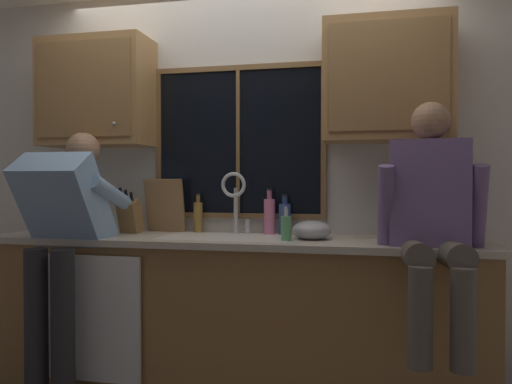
{
  "coord_description": "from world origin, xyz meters",
  "views": [
    {
      "loc": [
        0.79,
        -3.24,
        1.26
      ],
      "look_at": [
        0.15,
        -0.3,
        1.2
      ],
      "focal_mm": 34.95,
      "sensor_mm": 36.0,
      "label": 1
    }
  ],
  "objects_px": {
    "person_standing": "(64,232)",
    "bottle_tall_clear": "(269,215)",
    "bottle_amber_small": "(285,218)",
    "person_sitting_on_counter": "(432,212)",
    "mixing_bowl": "(312,230)",
    "soap_dispenser": "(286,228)",
    "bottle_green_glass": "(198,216)",
    "cutting_board": "(165,206)",
    "knife_block": "(130,217)"
  },
  "relations": [
    {
      "from": "person_sitting_on_counter",
      "to": "mixing_bowl",
      "type": "xyz_separation_m",
      "value": [
        -0.64,
        0.27,
        -0.13
      ]
    },
    {
      "from": "knife_block",
      "to": "bottle_tall_clear",
      "type": "relative_size",
      "value": 1.08
    },
    {
      "from": "person_standing",
      "to": "bottle_tall_clear",
      "type": "distance_m",
      "value": 1.26
    },
    {
      "from": "mixing_bowl",
      "to": "bottle_green_glass",
      "type": "height_order",
      "value": "bottle_green_glass"
    },
    {
      "from": "person_sitting_on_counter",
      "to": "bottle_tall_clear",
      "type": "height_order",
      "value": "person_sitting_on_counter"
    },
    {
      "from": "cutting_board",
      "to": "bottle_tall_clear",
      "type": "distance_m",
      "value": 0.72
    },
    {
      "from": "soap_dispenser",
      "to": "cutting_board",
      "type": "bearing_deg",
      "value": 159.64
    },
    {
      "from": "mixing_bowl",
      "to": "bottle_amber_small",
      "type": "height_order",
      "value": "bottle_amber_small"
    },
    {
      "from": "knife_block",
      "to": "bottle_tall_clear",
      "type": "xyz_separation_m",
      "value": [
        0.91,
        0.12,
        0.01
      ]
    },
    {
      "from": "person_sitting_on_counter",
      "to": "bottle_amber_small",
      "type": "distance_m",
      "value": 0.97
    },
    {
      "from": "soap_dispenser",
      "to": "bottle_green_glass",
      "type": "distance_m",
      "value": 0.74
    },
    {
      "from": "person_sitting_on_counter",
      "to": "bottle_tall_clear",
      "type": "bearing_deg",
      "value": 153.1
    },
    {
      "from": "cutting_board",
      "to": "mixing_bowl",
      "type": "xyz_separation_m",
      "value": [
        1.01,
        -0.21,
        -0.13
      ]
    },
    {
      "from": "person_sitting_on_counter",
      "to": "knife_block",
      "type": "relative_size",
      "value": 3.92
    },
    {
      "from": "person_sitting_on_counter",
      "to": "mixing_bowl",
      "type": "height_order",
      "value": "person_sitting_on_counter"
    },
    {
      "from": "person_sitting_on_counter",
      "to": "knife_block",
      "type": "distance_m",
      "value": 1.89
    },
    {
      "from": "knife_block",
      "to": "bottle_tall_clear",
      "type": "height_order",
      "value": "knife_block"
    },
    {
      "from": "person_sitting_on_counter",
      "to": "bottle_tall_clear",
      "type": "relative_size",
      "value": 4.24
    },
    {
      "from": "person_sitting_on_counter",
      "to": "soap_dispenser",
      "type": "height_order",
      "value": "person_sitting_on_counter"
    },
    {
      "from": "mixing_bowl",
      "to": "bottle_green_glass",
      "type": "bearing_deg",
      "value": 163.69
    },
    {
      "from": "person_standing",
      "to": "bottle_green_glass",
      "type": "relative_size",
      "value": 5.99
    },
    {
      "from": "person_sitting_on_counter",
      "to": "cutting_board",
      "type": "distance_m",
      "value": 1.73
    },
    {
      "from": "person_sitting_on_counter",
      "to": "bottle_green_glass",
      "type": "relative_size",
      "value": 4.8
    },
    {
      "from": "person_standing",
      "to": "knife_block",
      "type": "relative_size",
      "value": 4.88
    },
    {
      "from": "bottle_tall_clear",
      "to": "knife_block",
      "type": "bearing_deg",
      "value": -172.62
    },
    {
      "from": "knife_block",
      "to": "bottle_green_glass",
      "type": "relative_size",
      "value": 1.23
    },
    {
      "from": "person_standing",
      "to": "cutting_board",
      "type": "bearing_deg",
      "value": 51.94
    },
    {
      "from": "person_standing",
      "to": "bottle_tall_clear",
      "type": "height_order",
      "value": "person_standing"
    },
    {
      "from": "person_standing",
      "to": "soap_dispenser",
      "type": "relative_size",
      "value": 7.93
    },
    {
      "from": "bottle_tall_clear",
      "to": "bottle_amber_small",
      "type": "distance_m",
      "value": 0.1
    },
    {
      "from": "person_standing",
      "to": "cutting_board",
      "type": "xyz_separation_m",
      "value": [
        0.42,
        0.53,
        0.13
      ]
    },
    {
      "from": "cutting_board",
      "to": "knife_block",
      "type": "bearing_deg",
      "value": -146.78
    },
    {
      "from": "bottle_tall_clear",
      "to": "bottle_amber_small",
      "type": "relative_size",
      "value": 1.15
    },
    {
      "from": "bottle_green_glass",
      "to": "bottle_amber_small",
      "type": "height_order",
      "value": "bottle_green_glass"
    },
    {
      "from": "bottle_green_glass",
      "to": "person_standing",
      "type": "bearing_deg",
      "value": -139.6
    },
    {
      "from": "person_standing",
      "to": "cutting_board",
      "type": "height_order",
      "value": "person_standing"
    },
    {
      "from": "bottle_green_glass",
      "to": "cutting_board",
      "type": "bearing_deg",
      "value": -175.54
    },
    {
      "from": "bottle_amber_small",
      "to": "cutting_board",
      "type": "bearing_deg",
      "value": 179.72
    },
    {
      "from": "bottle_green_glass",
      "to": "bottle_tall_clear",
      "type": "height_order",
      "value": "bottle_tall_clear"
    },
    {
      "from": "soap_dispenser",
      "to": "bottle_tall_clear",
      "type": "distance_m",
      "value": 0.36
    },
    {
      "from": "knife_block",
      "to": "bottle_amber_small",
      "type": "relative_size",
      "value": 1.25
    },
    {
      "from": "mixing_bowl",
      "to": "soap_dispenser",
      "type": "relative_size",
      "value": 1.17
    },
    {
      "from": "soap_dispenser",
      "to": "bottle_green_glass",
      "type": "xyz_separation_m",
      "value": [
        -0.65,
        0.34,
        0.03
      ]
    },
    {
      "from": "mixing_bowl",
      "to": "bottle_green_glass",
      "type": "distance_m",
      "value": 0.82
    },
    {
      "from": "cutting_board",
      "to": "bottle_tall_clear",
      "type": "xyz_separation_m",
      "value": [
        0.72,
        -0.01,
        -0.06
      ]
    },
    {
      "from": "soap_dispenser",
      "to": "person_sitting_on_counter",
      "type": "bearing_deg",
      "value": -11.33
    },
    {
      "from": "person_standing",
      "to": "bottle_green_glass",
      "type": "bearing_deg",
      "value": 40.4
    },
    {
      "from": "person_standing",
      "to": "soap_dispenser",
      "type": "xyz_separation_m",
      "value": [
        1.3,
        0.2,
        0.03
      ]
    },
    {
      "from": "mixing_bowl",
      "to": "bottle_amber_small",
      "type": "relative_size",
      "value": 0.9
    },
    {
      "from": "person_sitting_on_counter",
      "to": "mixing_bowl",
      "type": "distance_m",
      "value": 0.71
    }
  ]
}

